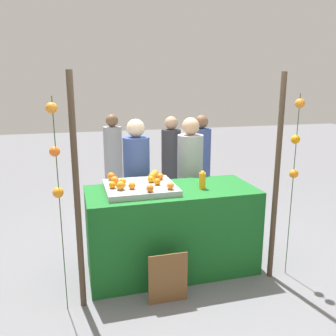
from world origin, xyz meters
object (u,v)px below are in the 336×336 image
object	(u,v)px
stall_counter	(172,230)
vendor_left	(137,189)
orange_1	(111,176)
vendor_right	(190,185)
orange_0	(123,181)
juice_bottle	(202,180)
chalkboard_sign	(168,279)

from	to	relation	value
stall_counter	vendor_left	size ratio (longest dim) A/B	1.12
orange_1	vendor_right	distance (m)	1.15
orange_0	juice_bottle	world-z (taller)	juice_bottle
stall_counter	orange_0	bearing A→B (deg)	169.61
orange_0	vendor_left	size ratio (longest dim) A/B	0.05
orange_1	juice_bottle	world-z (taller)	juice_bottle
chalkboard_sign	vendor_right	world-z (taller)	vendor_right
orange_0	vendor_right	world-z (taller)	vendor_right
chalkboard_sign	orange_1	bearing A→B (deg)	113.48
vendor_left	stall_counter	bearing A→B (deg)	-70.16
stall_counter	chalkboard_sign	bearing A→B (deg)	-109.00
chalkboard_sign	orange_0	bearing A→B (deg)	114.04
orange_1	chalkboard_sign	distance (m)	1.29
stall_counter	vendor_right	distance (m)	0.87
orange_1	chalkboard_sign	bearing A→B (deg)	-66.52
orange_1	orange_0	bearing A→B (deg)	-68.22
orange_1	juice_bottle	xyz separation A→B (m)	(0.94, -0.39, -0.01)
orange_0	vendor_left	distance (m)	0.72
orange_0	vendor_left	world-z (taller)	vendor_left
chalkboard_sign	vendor_left	xyz separation A→B (m)	(-0.05, 1.30, 0.52)
juice_bottle	vendor_right	size ratio (longest dim) A/B	0.12
orange_1	vendor_left	size ratio (longest dim) A/B	0.05
orange_0	orange_1	distance (m)	0.25
orange_1	chalkboard_sign	size ratio (longest dim) A/B	0.17
orange_0	orange_1	world-z (taller)	orange_1
orange_0	juice_bottle	xyz separation A→B (m)	(0.84, -0.15, -0.01)
stall_counter	chalkboard_sign	distance (m)	0.67
orange_0	chalkboard_sign	bearing A→B (deg)	-65.96
juice_bottle	vendor_left	bearing A→B (deg)	127.32
orange_0	vendor_left	bearing A→B (deg)	66.80
stall_counter	chalkboard_sign	world-z (taller)	stall_counter
stall_counter	orange_1	xyz separation A→B (m)	(-0.61, 0.33, 0.57)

